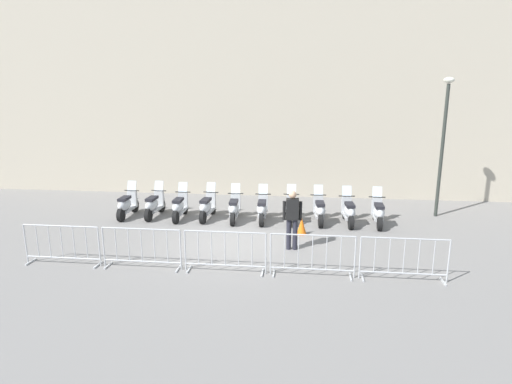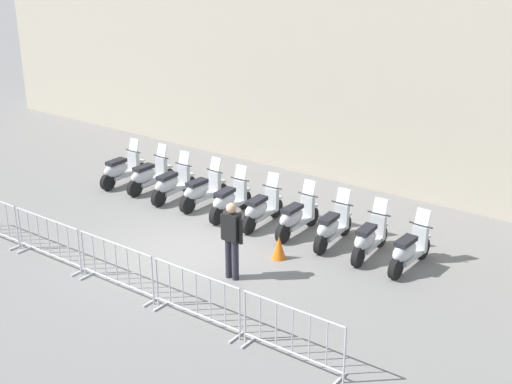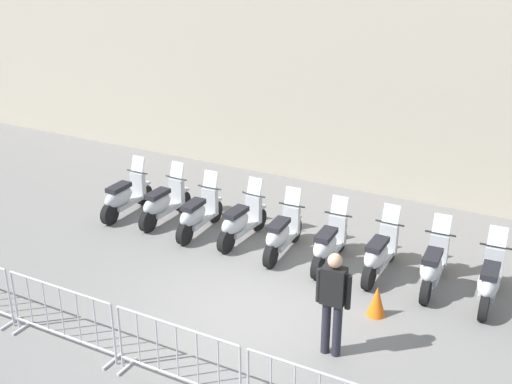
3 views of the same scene
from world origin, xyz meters
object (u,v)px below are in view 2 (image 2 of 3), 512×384
officer_near_row_end (232,236)px  traffic_cone (279,247)px  motorcycle_7 (332,227)px  motorcycle_6 (296,217)px  motorcycle_2 (172,184)px  barrier_segment_3 (197,298)px  motorcycle_1 (149,176)px  motorcycle_4 (229,201)px  motorcycle_5 (261,209)px  barrier_segment_4 (292,335)px  motorcycle_8 (369,239)px  motorcycle_3 (202,191)px  barrier_segment_1 (49,240)px  motorcycle_9 (409,251)px  motorcycle_0 (121,170)px  barrier_segment_2 (117,267)px

officer_near_row_end → traffic_cone: bearing=77.1°
motorcycle_7 → motorcycle_6: bearing=179.0°
motorcycle_2 → barrier_segment_3: bearing=-44.6°
motorcycle_1 → motorcycle_4: size_ratio=1.00×
motorcycle_5 → barrier_segment_4: 5.78m
barrier_segment_4 → officer_near_row_end: size_ratio=1.19×
motorcycle_8 → traffic_cone: bearing=-143.0°
motorcycle_2 → officer_near_row_end: officer_near_row_end is taller
motorcycle_1 → motorcycle_5: bearing=-3.1°
motorcycle_6 → barrier_segment_4: motorcycle_6 is taller
motorcycle_3 → motorcycle_8: size_ratio=1.00×
motorcycle_3 → barrier_segment_1: bearing=-99.8°
motorcycle_9 → barrier_segment_3: (-2.40, -4.30, 0.07)m
motorcycle_0 → barrier_segment_1: (2.20, -4.43, 0.07)m
motorcycle_9 → barrier_segment_3: 4.92m
motorcycle_1 → motorcycle_7: same height
motorcycle_3 → motorcycle_4: (1.00, -0.13, 0.00)m
motorcycle_0 → motorcycle_4: size_ratio=1.00×
barrier_segment_1 → officer_near_row_end: 4.18m
motorcycle_5 → barrier_segment_4: bearing=-50.2°
motorcycle_5 → traffic_cone: bearing=-42.7°
barrier_segment_4 → motorcycle_3: bearing=141.2°
motorcycle_4 → motorcycle_6: same height
motorcycle_0 → motorcycle_4: (3.96, -0.14, 0.00)m
motorcycle_6 → motorcycle_7: 1.00m
barrier_segment_4 → motorcycle_7: bearing=111.0°
motorcycle_0 → motorcycle_7: (6.93, -0.10, 0.00)m
motorcycle_9 → barrier_segment_1: 7.91m
motorcycle_1 → traffic_cone: bearing=-15.4°
motorcycle_6 → motorcycle_3: bearing=178.5°
motorcycle_3 → motorcycle_6: size_ratio=1.00×
motorcycle_2 → motorcycle_8: 5.94m
motorcycle_2 → motorcycle_6: bearing=-0.1°
motorcycle_1 → motorcycle_7: 5.94m
motorcycle_4 → motorcycle_0: bearing=178.0°
motorcycle_3 → barrier_segment_2: 4.68m
motorcycle_8 → motorcycle_7: bearing=175.5°
motorcycle_1 → motorcycle_3: size_ratio=1.00×
motorcycle_3 → motorcycle_5: (1.98, -0.14, 0.00)m
motorcycle_1 → motorcycle_5: size_ratio=1.00×
officer_near_row_end → motorcycle_3: bearing=137.9°
barrier_segment_2 → motorcycle_4: bearing=95.1°
barrier_segment_2 → motorcycle_5: bearing=82.1°
motorcycle_3 → barrier_segment_3: size_ratio=0.84×
motorcycle_3 → barrier_segment_1: 4.49m
barrier_segment_1 → motorcycle_4: bearing=67.7°
barrier_segment_3 → motorcycle_9: bearing=60.8°
motorcycle_7 → barrier_segment_2: 5.09m
motorcycle_5 → traffic_cone: (1.36, -1.25, -0.18)m
motorcycle_7 → motorcycle_4: bearing=-179.2°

